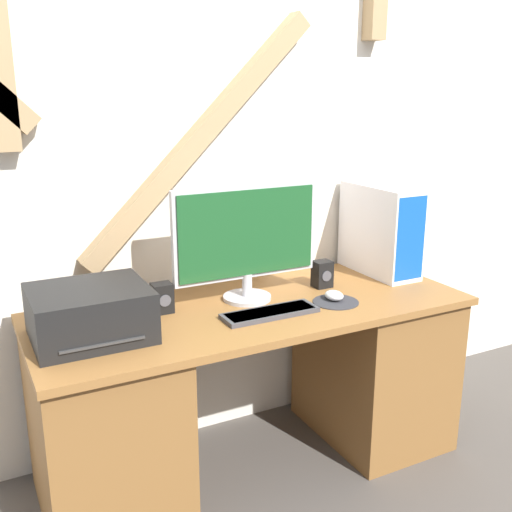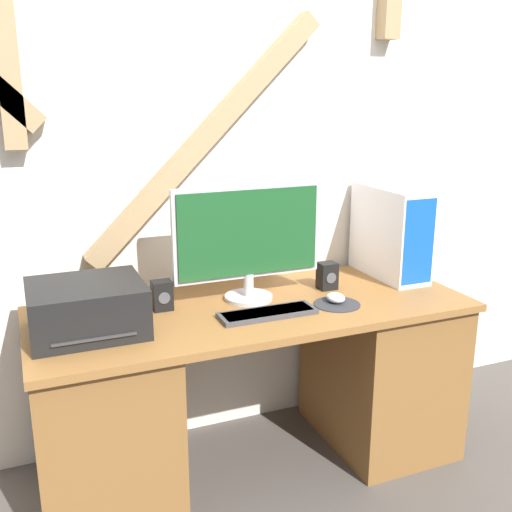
{
  "view_description": "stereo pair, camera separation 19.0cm",
  "coord_description": "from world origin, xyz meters",
  "px_view_note": "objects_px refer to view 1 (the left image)",
  "views": [
    {
      "loc": [
        -1.01,
        -1.65,
        1.56
      ],
      "look_at": [
        0.01,
        0.34,
        0.93
      ],
      "focal_mm": 42.0,
      "sensor_mm": 36.0,
      "label": 1
    },
    {
      "loc": [
        -0.84,
        -1.73,
        1.56
      ],
      "look_at": [
        0.01,
        0.34,
        0.93
      ],
      "focal_mm": 42.0,
      "sensor_mm": 36.0,
      "label": 2
    }
  ],
  "objects_px": {
    "speaker_left": "(162,298)",
    "speaker_right": "(322,274)",
    "computer_tower": "(381,229)",
    "monitor": "(246,237)",
    "keyboard": "(270,313)",
    "mouse": "(334,295)",
    "printer": "(90,313)"
  },
  "relations": [
    {
      "from": "mouse",
      "to": "speaker_left",
      "type": "xyz_separation_m",
      "value": [
        -0.66,
        0.19,
        0.04
      ]
    },
    {
      "from": "monitor",
      "to": "keyboard",
      "type": "relative_size",
      "value": 1.64
    },
    {
      "from": "mouse",
      "to": "printer",
      "type": "bearing_deg",
      "value": 175.49
    },
    {
      "from": "computer_tower",
      "to": "speaker_left",
      "type": "distance_m",
      "value": 1.08
    },
    {
      "from": "keyboard",
      "to": "computer_tower",
      "type": "bearing_deg",
      "value": 19.69
    },
    {
      "from": "monitor",
      "to": "computer_tower",
      "type": "xyz_separation_m",
      "value": [
        0.72,
        0.05,
        -0.06
      ]
    },
    {
      "from": "speaker_right",
      "to": "monitor",
      "type": "bearing_deg",
      "value": 178.69
    },
    {
      "from": "computer_tower",
      "to": "monitor",
      "type": "bearing_deg",
      "value": -175.67
    },
    {
      "from": "mouse",
      "to": "speaker_right",
      "type": "distance_m",
      "value": 0.18
    },
    {
      "from": "monitor",
      "to": "speaker_right",
      "type": "relative_size",
      "value": 5.34
    },
    {
      "from": "keyboard",
      "to": "computer_tower",
      "type": "distance_m",
      "value": 0.79
    },
    {
      "from": "computer_tower",
      "to": "printer",
      "type": "relative_size",
      "value": 1.06
    },
    {
      "from": "keyboard",
      "to": "speaker_right",
      "type": "distance_m",
      "value": 0.41
    },
    {
      "from": "monitor",
      "to": "speaker_right",
      "type": "xyz_separation_m",
      "value": [
        0.36,
        -0.01,
        -0.2
      ]
    },
    {
      "from": "keyboard",
      "to": "mouse",
      "type": "distance_m",
      "value": 0.31
    },
    {
      "from": "computer_tower",
      "to": "mouse",
      "type": "bearing_deg",
      "value": -150.29
    },
    {
      "from": "keyboard",
      "to": "speaker_left",
      "type": "xyz_separation_m",
      "value": [
        -0.35,
        0.22,
        0.05
      ]
    },
    {
      "from": "speaker_left",
      "to": "printer",
      "type": "bearing_deg",
      "value": -158.21
    },
    {
      "from": "speaker_right",
      "to": "computer_tower",
      "type": "bearing_deg",
      "value": 9.96
    },
    {
      "from": "mouse",
      "to": "speaker_left",
      "type": "relative_size",
      "value": 0.76
    },
    {
      "from": "monitor",
      "to": "mouse",
      "type": "bearing_deg",
      "value": -30.48
    },
    {
      "from": "keyboard",
      "to": "computer_tower",
      "type": "height_order",
      "value": "computer_tower"
    },
    {
      "from": "mouse",
      "to": "printer",
      "type": "xyz_separation_m",
      "value": [
        -0.96,
        0.08,
        0.07
      ]
    },
    {
      "from": "keyboard",
      "to": "printer",
      "type": "bearing_deg",
      "value": 171.38
    },
    {
      "from": "computer_tower",
      "to": "speaker_left",
      "type": "relative_size",
      "value": 3.6
    },
    {
      "from": "monitor",
      "to": "speaker_left",
      "type": "bearing_deg",
      "value": 177.77
    },
    {
      "from": "keyboard",
      "to": "speaker_left",
      "type": "distance_m",
      "value": 0.42
    },
    {
      "from": "speaker_left",
      "to": "speaker_right",
      "type": "distance_m",
      "value": 0.72
    },
    {
      "from": "speaker_left",
      "to": "speaker_right",
      "type": "relative_size",
      "value": 1.0
    },
    {
      "from": "speaker_left",
      "to": "speaker_right",
      "type": "height_order",
      "value": "same"
    },
    {
      "from": "computer_tower",
      "to": "speaker_right",
      "type": "relative_size",
      "value": 3.6
    },
    {
      "from": "mouse",
      "to": "printer",
      "type": "distance_m",
      "value": 0.96
    }
  ]
}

